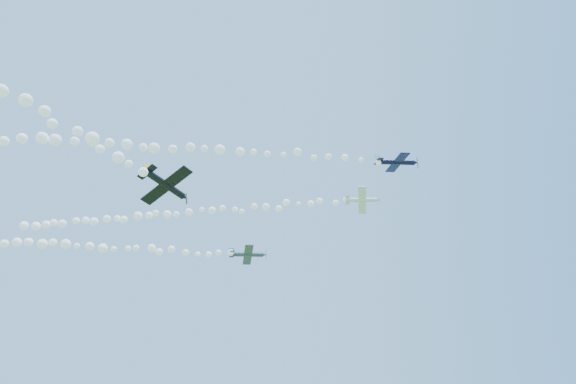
{
  "coord_description": "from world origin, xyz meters",
  "views": [
    {
      "loc": [
        4.19,
        -75.32,
        2.0
      ],
      "look_at": [
        3.78,
        -5.24,
        47.55
      ],
      "focal_mm": 30.0,
      "sensor_mm": 36.0,
      "label": 1
    }
  ],
  "objects_px": {
    "plane_black": "(166,185)",
    "plane_grey": "(248,254)",
    "plane_navy": "(397,162)",
    "plane_white": "(362,200)"
  },
  "relations": [
    {
      "from": "plane_grey",
      "to": "plane_black",
      "type": "relative_size",
      "value": 1.1
    },
    {
      "from": "plane_white",
      "to": "plane_navy",
      "type": "distance_m",
      "value": 25.0
    },
    {
      "from": "plane_white",
      "to": "plane_black",
      "type": "bearing_deg",
      "value": -127.53
    },
    {
      "from": "plane_navy",
      "to": "plane_black",
      "type": "height_order",
      "value": "plane_navy"
    },
    {
      "from": "plane_white",
      "to": "plane_grey",
      "type": "xyz_separation_m",
      "value": [
        -23.4,
        3.06,
        -10.87
      ]
    },
    {
      "from": "plane_black",
      "to": "plane_grey",
      "type": "bearing_deg",
      "value": 23.1
    },
    {
      "from": "plane_white",
      "to": "plane_grey",
      "type": "height_order",
      "value": "plane_white"
    },
    {
      "from": "plane_white",
      "to": "plane_navy",
      "type": "xyz_separation_m",
      "value": [
        1.88,
        -23.66,
        -7.85
      ]
    },
    {
      "from": "plane_grey",
      "to": "plane_black",
      "type": "bearing_deg",
      "value": -111.34
    },
    {
      "from": "plane_navy",
      "to": "plane_grey",
      "type": "relative_size",
      "value": 0.9
    }
  ]
}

